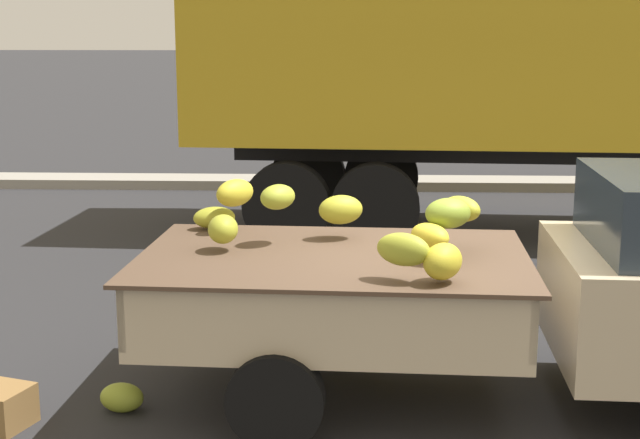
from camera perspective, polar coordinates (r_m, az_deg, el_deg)
The scene contains 4 objects.
ground at distance 7.01m, azimuth 9.73°, elevation -10.69°, with size 220.00×220.00×0.00m, color #28282B.
curb_strip at distance 15.65m, azimuth 5.58°, elevation 2.28°, with size 80.00×0.80×0.16m, color gray.
pickup_truck at distance 6.73m, azimuth 17.66°, elevation -4.11°, with size 4.97×2.06×1.70m.
fallen_banana_bunch_near_tailgate at distance 6.73m, azimuth -12.28°, elevation -10.81°, with size 0.32×0.22×0.21m, color #99AB32.
Camera 1 is at (-0.91, -6.42, 2.67)m, focal length 51.21 mm.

